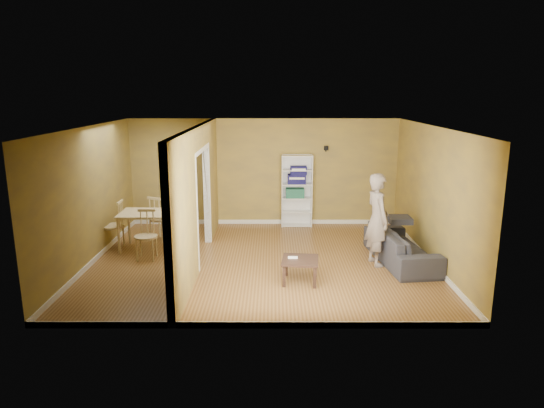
{
  "coord_description": "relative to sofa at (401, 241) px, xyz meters",
  "views": [
    {
      "loc": [
        0.21,
        -8.95,
        3.24
      ],
      "look_at": [
        0.2,
        0.2,
        1.1
      ],
      "focal_mm": 32.0,
      "sensor_mm": 36.0,
      "label": 1
    }
  ],
  "objects": [
    {
      "name": "chair_near",
      "position": [
        -4.97,
        0.14,
        0.08
      ],
      "size": [
        0.46,
        0.46,
        0.98
      ],
      "primitive_type": null,
      "rotation": [
        0.0,
        0.0,
        0.02
      ],
      "color": "tan",
      "rests_on": "ground"
    },
    {
      "name": "person",
      "position": [
        -0.52,
        -0.12,
        0.62
      ],
      "size": [
        0.87,
        0.74,
        2.07
      ],
      "primitive_type": "imported",
      "rotation": [
        0.0,
        0.0,
        1.8
      ],
      "color": "slate",
      "rests_on": "ground"
    },
    {
      "name": "bookshelf",
      "position": [
        -1.9,
        2.62,
        0.47
      ],
      "size": [
        0.74,
        0.32,
        1.75
      ],
      "color": "white",
      "rests_on": "ground"
    },
    {
      "name": "chair_far",
      "position": [
        -4.98,
        1.43,
        0.09
      ],
      "size": [
        0.61,
        0.61,
        1.01
      ],
      "primitive_type": null,
      "rotation": [
        0.0,
        0.0,
        2.72
      ],
      "color": "tan",
      "rests_on": "ground"
    },
    {
      "name": "room_shell",
      "position": [
        -2.7,
        0.02,
        0.89
      ],
      "size": [
        6.5,
        6.5,
        6.5
      ],
      "color": "olive",
      "rests_on": "ground"
    },
    {
      "name": "paper_box_teal",
      "position": [
        -1.94,
        2.57,
        0.42
      ],
      "size": [
        0.44,
        0.29,
        0.23
      ],
      "primitive_type": "cube",
      "color": "teal",
      "rests_on": "bookshelf"
    },
    {
      "name": "coffee_table",
      "position": [
        -2.01,
        -1.02,
        -0.06
      ],
      "size": [
        0.62,
        0.62,
        0.41
      ],
      "rotation": [
        0.0,
        0.0,
        -0.1
      ],
      "color": "black",
      "rests_on": "ground"
    },
    {
      "name": "paper_box_navy_c",
      "position": [
        -1.87,
        2.57,
        0.95
      ],
      "size": [
        0.39,
        0.26,
        0.2
      ],
      "primitive_type": "cube",
      "color": "navy",
      "rests_on": "bookshelf"
    },
    {
      "name": "game_controller",
      "position": [
        -2.14,
        -0.98,
        0.02
      ],
      "size": [
        0.17,
        0.04,
        0.03
      ],
      "primitive_type": "cube",
      "color": "white",
      "rests_on": "coffee_table"
    },
    {
      "name": "sofa",
      "position": [
        0.0,
        0.0,
        0.0
      ],
      "size": [
        2.25,
        1.17,
        0.82
      ],
      "primitive_type": "imported",
      "rotation": [
        0.0,
        0.0,
        1.69
      ],
      "color": "#2B2B2F",
      "rests_on": "ground"
    },
    {
      "name": "chair_left",
      "position": [
        -5.83,
        0.81,
        0.1
      ],
      "size": [
        0.49,
        0.49,
        1.03
      ],
      "primitive_type": null,
      "rotation": [
        0.0,
        0.0,
        -1.54
      ],
      "color": "tan",
      "rests_on": "ground"
    },
    {
      "name": "dining_table",
      "position": [
        -5.01,
        0.79,
        0.3
      ],
      "size": [
        1.26,
        0.84,
        0.79
      ],
      "rotation": [
        0.0,
        0.0,
        0.0
      ],
      "color": "#D9CB7C",
      "rests_on": "ground"
    },
    {
      "name": "partition",
      "position": [
        -3.9,
        0.02,
        0.89
      ],
      "size": [
        0.22,
        5.5,
        2.6
      ],
      "primitive_type": null,
      "color": "#B29738",
      "rests_on": "ground"
    },
    {
      "name": "wall_speaker",
      "position": [
        -1.2,
        2.71,
        1.49
      ],
      "size": [
        0.1,
        0.1,
        0.1
      ],
      "primitive_type": "cube",
      "color": "black",
      "rests_on": "room_shell"
    },
    {
      "name": "paper_box_navy_b",
      "position": [
        -1.91,
        2.57,
        0.76
      ],
      "size": [
        0.43,
        0.28,
        0.22
      ],
      "primitive_type": "cube",
      "color": "navy",
      "rests_on": "bookshelf"
    }
  ]
}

